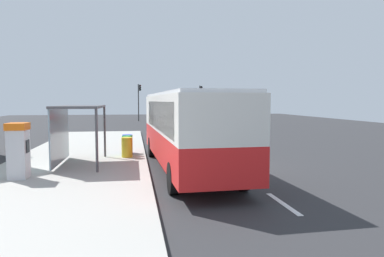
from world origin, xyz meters
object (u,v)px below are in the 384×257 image
Objects in this scene: recycling_bin_yellow at (127,147)px; traffic_light_near_side at (200,97)px; white_van at (193,116)px; sedan_near at (177,115)px; bus at (187,126)px; ticket_machine at (18,150)px; bus_shelter at (73,119)px; traffic_light_far_side at (139,97)px; recycling_bin_green at (127,145)px; recycling_bin_blue at (127,144)px.

traffic_light_near_side is at bearing 73.56° from recycling_bin_yellow.
sedan_near is at bearing 89.63° from white_van.
white_van is at bearing 79.93° from bus.
bus is 2.22× the size of traffic_light_near_side.
ticket_machine is at bearing -104.58° from sedan_near.
bus_shelter reaches higher than ticket_machine.
ticket_machine is 0.38× the size of traffic_light_far_side.
white_van is 15.49m from sedan_near.
bus_shelter is at bearing -133.62° from recycling_bin_green.
sedan_near is 1.10× the size of bus_shelter.
white_van is at bearing -90.37° from sedan_near.
traffic_light_far_side is (-1.39, 36.40, 1.59)m from bus.
bus is 3.89m from recycling_bin_yellow.
recycling_bin_yellow is at bearing 132.24° from bus.
recycling_bin_yellow is at bearing -91.87° from traffic_light_far_side.
sedan_near is at bearing 78.98° from recycling_bin_blue.
traffic_light_far_side is (-8.60, 0.80, 0.11)m from traffic_light_near_side.
recycling_bin_yellow is at bearing -108.35° from white_van.
traffic_light_far_side is 1.29× the size of bus_shelter.
bus is 2.52× the size of sedan_near.
traffic_light_near_side is at bearing 72.87° from recycling_bin_blue.
white_van reaches higher than sedan_near.
bus_shelter is at bearing -143.75° from recycling_bin_yellow.
ticket_machine is 5.57m from recycling_bin_yellow.
ticket_machine reaches higher than sedan_near.
bus is 4.97m from recycling_bin_blue.
traffic_light_near_side reaches higher than recycling_bin_blue.
sedan_near is 4.64× the size of recycling_bin_yellow.
recycling_bin_green is at bearing 125.88° from bus.
white_van is at bearing 67.62° from bus_shelter.
ticket_machine is at bearing -113.13° from white_van.
recycling_bin_blue is at bearing -101.02° from sedan_near.
traffic_light_near_side is at bearing 70.95° from bus_shelter.
sedan_near reaches higher than recycling_bin_green.
sedan_near reaches higher than recycling_bin_blue.
traffic_light_near_side is (7.21, 35.60, 1.48)m from bus.
traffic_light_near_side is at bearing -30.77° from sedan_near.
bus is 4.84m from bus_shelter.
white_van is (3.91, 22.03, -0.50)m from bus.
recycling_bin_blue is 0.19× the size of traffic_light_near_side.
traffic_light_far_side reaches higher than bus.
traffic_light_far_side is at bearing 82.88° from ticket_machine.
traffic_light_near_side is (9.70, 32.17, 2.67)m from recycling_bin_green.
traffic_light_far_side reaches higher than recycling_bin_green.
traffic_light_near_side is 0.97× the size of traffic_light_far_side.
bus is at bearing -101.45° from traffic_light_near_side.
ticket_machine is (-10.03, -23.49, -0.17)m from white_van.
recycling_bin_blue is 32.40m from traffic_light_far_side.
recycling_bin_yellow is (-2.49, 2.74, -1.19)m from bus.
bus is 36.36m from traffic_light_near_side.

